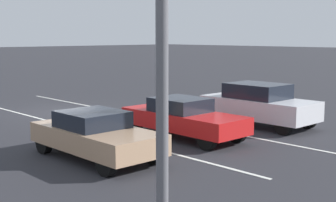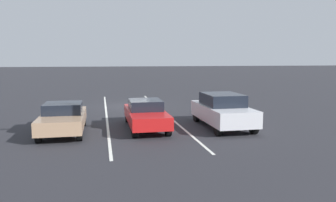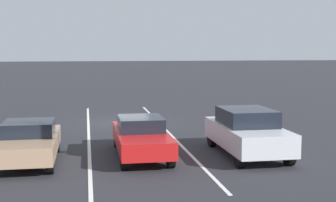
# 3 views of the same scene
# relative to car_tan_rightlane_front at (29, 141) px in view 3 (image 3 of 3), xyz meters

# --- Properties ---
(ground_plane) EXTENTS (240.00, 240.00, 0.00)m
(ground_plane) POSITION_rel_car_tan_rightlane_front_xyz_m (-3.76, -8.00, -0.70)
(ground_plane) COLOR #28282D
(lane_stripe_left_divider) EXTENTS (0.12, 18.61, 0.01)m
(lane_stripe_left_divider) POSITION_rel_car_tan_rightlane_front_xyz_m (-5.54, -4.69, -0.70)
(lane_stripe_left_divider) COLOR silver
(lane_stripe_left_divider) RESTS_ON ground_plane
(lane_stripe_center_divider) EXTENTS (0.12, 18.61, 0.01)m
(lane_stripe_center_divider) POSITION_rel_car_tan_rightlane_front_xyz_m (-1.98, -4.69, -0.70)
(lane_stripe_center_divider) COLOR silver
(lane_stripe_center_divider) RESTS_ON ground_plane
(car_tan_rightlane_front) EXTENTS (1.85, 4.30, 1.36)m
(car_tan_rightlane_front) POSITION_rel_car_tan_rightlane_front_xyz_m (0.00, 0.00, 0.00)
(car_tan_rightlane_front) COLOR tan
(car_tan_rightlane_front) RESTS_ON ground_plane
(car_red_midlane_front) EXTENTS (1.73, 4.67, 1.38)m
(car_red_midlane_front) POSITION_rel_car_tan_rightlane_front_xyz_m (-3.79, -0.24, 0.01)
(car_red_midlane_front) COLOR red
(car_red_midlane_front) RESTS_ON ground_plane
(car_silver_leftlane_front) EXTENTS (1.94, 4.50, 1.65)m
(car_silver_leftlane_front) POSITION_rel_car_tan_rightlane_front_xyz_m (-7.52, 0.23, 0.15)
(car_silver_leftlane_front) COLOR silver
(car_silver_leftlane_front) RESTS_ON ground_plane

